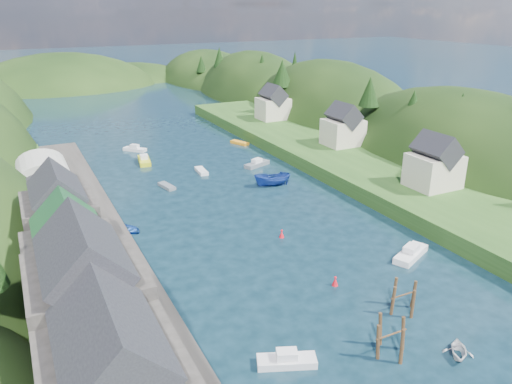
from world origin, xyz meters
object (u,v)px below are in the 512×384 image
channel_buoy_near (335,281)px  channel_buoy_far (282,234)px  piling_cluster_far (403,300)px  piling_cluster_near (391,340)px

channel_buoy_near → channel_buoy_far: bearing=87.2°
piling_cluster_far → channel_buoy_near: piling_cluster_far is taller
piling_cluster_far → channel_buoy_far: (-2.58, 19.81, -0.76)m
piling_cluster_near → channel_buoy_near: (2.27, 11.42, -0.90)m
piling_cluster_far → channel_buoy_near: size_ratio=3.29×
piling_cluster_near → channel_buoy_far: bearing=83.2°
piling_cluster_near → channel_buoy_far: 24.52m
piling_cluster_far → channel_buoy_far: size_ratio=3.29×
piling_cluster_far → channel_buoy_near: (-3.20, 6.90, -0.76)m
piling_cluster_far → piling_cluster_near: bearing=-140.4°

